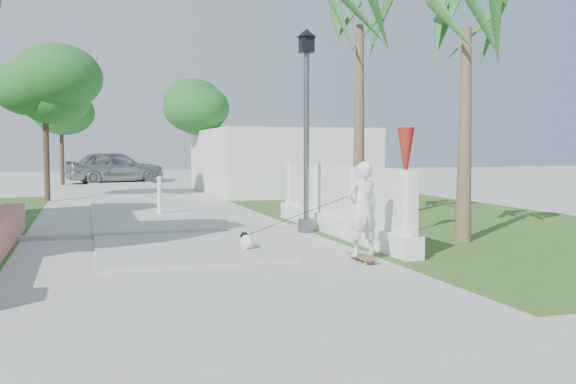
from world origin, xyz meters
name	(u,v)px	position (x,y,z in m)	size (l,w,h in m)	color
ground	(233,297)	(0.00, 0.00, 0.00)	(90.00, 90.00, 0.00)	#B7B7B2
path_strip	(128,191)	(0.00, 20.00, 0.03)	(3.20, 36.00, 0.06)	#B7B7B2
curb	(171,232)	(0.00, 6.00, 0.05)	(6.50, 0.25, 0.10)	#999993
grass_right	(416,215)	(7.00, 8.00, 0.01)	(8.00, 20.00, 0.01)	#31561B
lattice_fence	(336,209)	(3.40, 5.00, 0.54)	(0.35, 7.00, 1.50)	white
building_right	(278,161)	(6.00, 18.00, 1.30)	(6.00, 8.00, 2.60)	silver
street_lamp	(306,122)	(2.90, 5.50, 2.43)	(0.44, 0.44, 4.44)	#59595E
bollard	(160,194)	(0.20, 10.00, 0.58)	(0.14, 0.14, 1.09)	white
patio_umbrella	(406,156)	(4.80, 4.50, 1.69)	(0.36, 0.36, 2.30)	#59595E
tree_path_left	(45,91)	(-2.98, 15.98, 3.82)	(3.40, 3.40, 5.23)	#4C3826
tree_path_right	(203,110)	(3.22, 19.98, 3.49)	(3.00, 3.00, 4.79)	#4C3826
tree_path_far	(61,108)	(-2.78, 25.98, 3.82)	(3.20, 3.20, 5.17)	#4C3826
palm_far	(360,38)	(4.60, 6.50, 4.48)	(1.80, 1.80, 5.30)	brown
palm_near	(467,40)	(5.40, 3.20, 3.95)	(1.80, 1.80, 4.70)	brown
skateboarder	(303,216)	(1.81, 2.53, 0.70)	(1.86, 2.15, 1.65)	olive
dog	(247,241)	(1.01, 3.36, 0.19)	(0.25, 0.52, 0.36)	white
parked_car	(115,167)	(-0.20, 27.14, 0.85)	(2.01, 4.99, 1.70)	#B0B3B9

